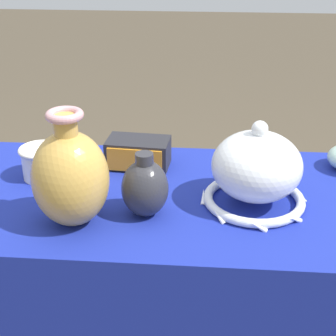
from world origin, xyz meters
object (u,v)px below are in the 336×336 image
cup_wide_ivory (42,161)px  jar_round_charcoal (145,188)px  vase_tall_bulbous (70,177)px  mosaic_tile_box (138,153)px  vase_dome_bell (256,171)px

cup_wide_ivory → jar_round_charcoal: bearing=-29.4°
vase_tall_bulbous → mosaic_tile_box: 0.32m
mosaic_tile_box → jar_round_charcoal: (0.05, -0.25, 0.03)m
vase_dome_bell → mosaic_tile_box: vase_dome_bell is taller
vase_tall_bulbous → mosaic_tile_box: size_ratio=1.51×
jar_round_charcoal → vase_tall_bulbous: bearing=-163.7°
mosaic_tile_box → vase_tall_bulbous: bearing=-105.2°
vase_tall_bulbous → vase_dome_bell: bearing=15.8°
mosaic_tile_box → cup_wide_ivory: cup_wide_ivory is taller
vase_dome_bell → cup_wide_ivory: vase_dome_bell is taller
cup_wide_ivory → jar_round_charcoal: 0.33m
vase_tall_bulbous → mosaic_tile_box: (0.11, 0.29, -0.07)m
mosaic_tile_box → cup_wide_ivory: bearing=-155.7°
mosaic_tile_box → jar_round_charcoal: jar_round_charcoal is taller
vase_dome_bell → jar_round_charcoal: size_ratio=1.66×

